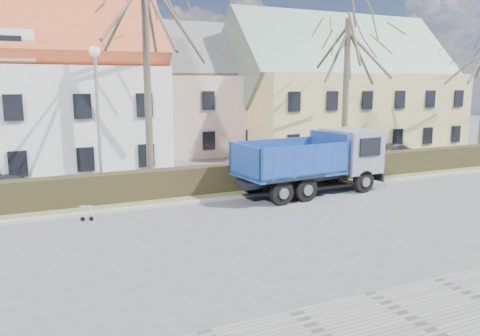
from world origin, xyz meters
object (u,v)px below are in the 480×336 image
streetlight (98,124)px  dump_truck (306,162)px  parked_car_b (397,151)px  cart_frame (81,213)px

streetlight → dump_truck: bearing=-17.9°
dump_truck → streetlight: bearing=156.7°
streetlight → parked_car_b: bearing=9.5°
dump_truck → cart_frame: size_ratio=10.17×
dump_truck → parked_car_b: (11.71, 6.43, -1.00)m
dump_truck → cart_frame: dump_truck is taller
dump_truck → parked_car_b: 13.39m
cart_frame → parked_car_b: (22.08, 6.72, 0.20)m
dump_truck → streetlight: 9.76m
streetlight → parked_car_b: (20.81, 3.48, -2.94)m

